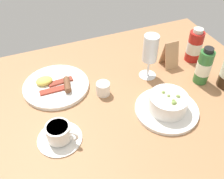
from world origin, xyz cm
name	(u,v)px	position (x,y,z in cm)	size (l,w,h in cm)	color
ground_plane	(124,101)	(0.00, 0.00, -1.50)	(110.00, 84.00, 3.00)	#A8754C
porridge_bowl	(168,105)	(10.73, -10.78, 3.08)	(21.02, 21.02, 7.46)	white
coffee_cup	(59,134)	(-24.76, -8.78, 2.55)	(13.44, 13.44, 5.85)	white
creamer_jug	(103,89)	(-5.67, 5.01, 2.44)	(5.27, 5.50, 5.33)	white
wine_glass	(150,51)	(13.72, 8.26, 11.40)	(6.55, 6.55, 17.40)	white
sauce_bottle_red	(194,46)	(35.53, 10.66, 6.53)	(5.94, 5.94, 14.21)	#B21E19
sauce_bottle_green	(204,67)	(30.34, -2.19, 6.75)	(5.30, 5.30, 14.67)	#337233
breakfast_plate	(56,86)	(-20.64, 14.64, 0.92)	(23.83, 23.83, 3.70)	white
menu_card	(170,54)	(24.67, 11.03, 5.34)	(5.74, 5.84, 10.77)	tan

